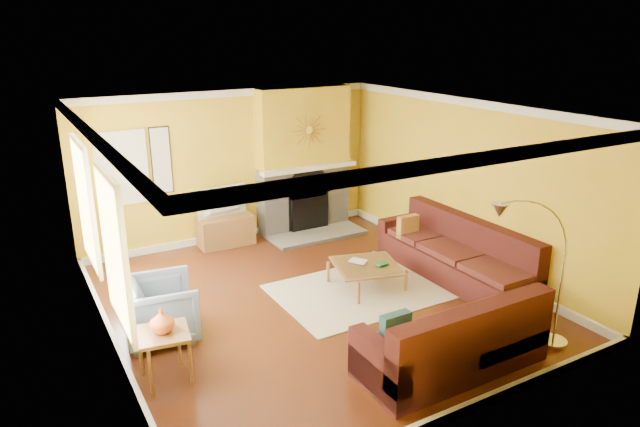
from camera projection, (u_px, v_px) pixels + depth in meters
floor at (313, 301)px, 8.17m from camera, size 5.50×6.00×0.02m
ceiling at (313, 110)px, 7.32m from camera, size 5.50×6.00×0.02m
wall_back at (232, 166)px, 10.23m from camera, size 5.50×0.02×2.70m
wall_front at (472, 297)px, 5.26m from camera, size 5.50×0.02×2.70m
wall_left at (100, 248)px, 6.44m from camera, size 0.02×6.00×2.70m
wall_right at (465, 184)px, 9.05m from camera, size 0.02×6.00×2.70m
baseboard at (313, 296)px, 8.14m from camera, size 5.50×6.00×0.12m
crown_molding at (313, 115)px, 7.34m from camera, size 5.50×6.00×0.12m
window_left_near at (84, 205)px, 7.48m from camera, size 0.06×1.22×1.72m
window_left_far at (113, 252)px, 5.92m from camera, size 0.06×1.22×1.72m
window_back at (122, 168)px, 9.23m from camera, size 0.82×0.06×1.22m
wall_art at (161, 161)px, 9.53m from camera, size 0.34×0.04×1.14m
fireplace at (303, 160)px, 10.69m from camera, size 1.80×0.40×2.70m
mantel at (309, 168)px, 10.52m from camera, size 1.92×0.22×0.08m
hearth at (318, 235)px, 10.65m from camera, size 1.80×0.70×0.06m
sunburst at (309, 130)px, 10.32m from camera, size 0.70×0.04×0.70m
rug at (359, 291)px, 8.42m from camera, size 2.40×1.80×0.02m
sectional_sofa at (412, 276)px, 7.86m from camera, size 3.32×3.75×0.90m
coffee_table at (366, 276)px, 8.52m from camera, size 1.15×1.15×0.37m
media_console at (226, 231)px, 10.15m from camera, size 0.97×0.44×0.53m
tv at (224, 202)px, 9.99m from camera, size 0.94×0.25×0.54m
subwoofer at (243, 233)px, 10.36m from camera, size 0.32×0.32×0.32m
armchair at (161, 309)px, 7.05m from camera, size 0.98×0.95×0.79m
side_table at (165, 356)px, 6.23m from camera, size 0.62×0.62×0.59m
vase at (162, 321)px, 6.10m from camera, size 0.31×0.31×0.27m
book at (355, 263)px, 8.47m from camera, size 0.30×0.32×0.03m
arc_lamp at (532, 279)px, 6.47m from camera, size 1.28×0.36×1.99m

